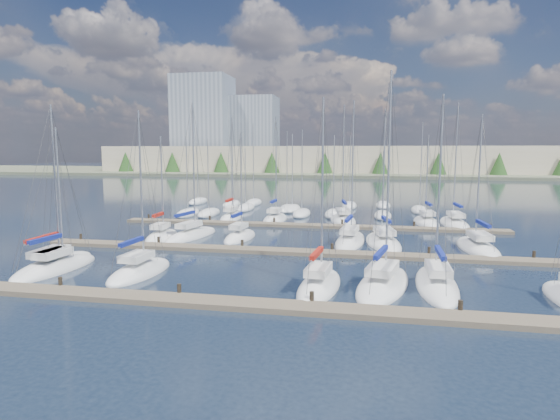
% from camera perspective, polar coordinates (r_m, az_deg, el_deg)
% --- Properties ---
extents(ground, '(400.00, 400.00, 0.00)m').
position_cam_1_polar(ground, '(83.39, 6.06, 1.27)').
color(ground, '#1C2839').
rests_on(ground, ground).
extents(dock_near, '(44.00, 1.93, 1.10)m').
position_cam_1_polar(dock_near, '(27.07, -4.95, -11.35)').
color(dock_near, '#6B5E4C').
rests_on(dock_near, ground).
extents(dock_mid, '(44.00, 1.93, 1.10)m').
position_cam_1_polar(dock_mid, '(40.23, 0.55, -5.08)').
color(dock_mid, '#6B5E4C').
rests_on(dock_mid, ground).
extents(dock_far, '(44.00, 1.93, 1.10)m').
position_cam_1_polar(dock_far, '(53.82, 3.26, -1.91)').
color(dock_far, '#6B5E4C').
rests_on(dock_far, ground).
extents(sailboat_c, '(3.11, 7.40, 12.30)m').
position_cam_1_polar(sailboat_c, '(35.15, -16.72, -7.19)').
color(sailboat_c, white).
rests_on(sailboat_c, ground).
extents(sailboat_o, '(2.78, 7.25, 13.60)m').
position_cam_1_polar(sailboat_o, '(58.58, -0.60, -1.10)').
color(sailboat_o, white).
rests_on(sailboat_o, ground).
extents(sailboat_b, '(2.98, 8.12, 11.18)m').
position_cam_1_polar(sailboat_b, '(38.42, -25.50, -6.38)').
color(sailboat_b, white).
rests_on(sailboat_b, ground).
extents(sailboat_h, '(2.71, 6.35, 10.89)m').
position_cam_1_polar(sailboat_h, '(48.13, -14.22, -3.20)').
color(sailboat_h, white).
rests_on(sailboat_h, ground).
extents(sailboat_p, '(4.46, 9.35, 15.02)m').
position_cam_1_polar(sailboat_p, '(58.48, 7.68, -1.19)').
color(sailboat_p, white).
rests_on(sailboat_p, ground).
extents(sailboat_d, '(3.08, 7.94, 12.82)m').
position_cam_1_polar(sailboat_d, '(30.37, 4.81, -9.19)').
color(sailboat_d, white).
rests_on(sailboat_d, ground).
extents(sailboat_q, '(3.33, 7.88, 11.30)m').
position_cam_1_polar(sailboat_q, '(58.76, 17.39, -1.43)').
color(sailboat_q, white).
rests_on(sailboat_q, ground).
extents(sailboat_k, '(3.43, 9.57, 14.12)m').
position_cam_1_polar(sailboat_k, '(45.04, 8.53, -3.77)').
color(sailboat_k, white).
rests_on(sailboat_k, ground).
extents(sailboat_m, '(3.48, 9.33, 12.66)m').
position_cam_1_polar(sailboat_m, '(45.15, 22.96, -4.27)').
color(sailboat_m, white).
rests_on(sailboat_m, ground).
extents(sailboat_l, '(4.32, 9.20, 13.31)m').
position_cam_1_polar(sailboat_l, '(45.02, 12.47, -3.88)').
color(sailboat_l, white).
rests_on(sailboat_l, ground).
extents(sailboat_j, '(2.82, 6.68, 11.31)m').
position_cam_1_polar(sailboat_j, '(46.75, -4.91, -3.30)').
color(sailboat_j, white).
rests_on(sailboat_j, ground).
extents(sailboat_i, '(4.02, 9.03, 14.22)m').
position_cam_1_polar(sailboat_i, '(48.34, -10.75, -3.04)').
color(sailboat_i, white).
rests_on(sailboat_i, ground).
extents(sailboat_a, '(3.03, 9.13, 12.87)m').
position_cam_1_polar(sailboat_a, '(39.17, -25.84, -6.14)').
color(sailboat_a, white).
rests_on(sailboat_a, ground).
extents(sailboat_f, '(2.72, 9.21, 13.06)m').
position_cam_1_polar(sailboat_f, '(32.20, 18.54, -8.61)').
color(sailboat_f, white).
rests_on(sailboat_f, ground).
extents(sailboat_r, '(3.32, 9.40, 14.94)m').
position_cam_1_polar(sailboat_r, '(58.60, 20.48, -1.57)').
color(sailboat_r, white).
rests_on(sailboat_r, ground).
extents(sailboat_n, '(2.45, 7.61, 13.74)m').
position_cam_1_polar(sailboat_n, '(60.35, -5.90, -0.88)').
color(sailboat_n, white).
rests_on(sailboat_n, ground).
extents(sailboat_e, '(4.75, 9.65, 14.51)m').
position_cam_1_polar(sailboat_e, '(31.36, 12.46, -8.82)').
color(sailboat_e, white).
rests_on(sailboat_e, ground).
extents(distant_boats, '(36.93, 20.75, 13.30)m').
position_cam_1_polar(distant_boats, '(67.90, 1.21, 0.16)').
color(distant_boats, '#9EA0A5').
rests_on(distant_boats, ground).
extents(shoreline, '(400.00, 60.00, 38.00)m').
position_cam_1_polar(shoreline, '(173.60, 4.30, 6.91)').
color(shoreline, '#666B51').
rests_on(shoreline, ground).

